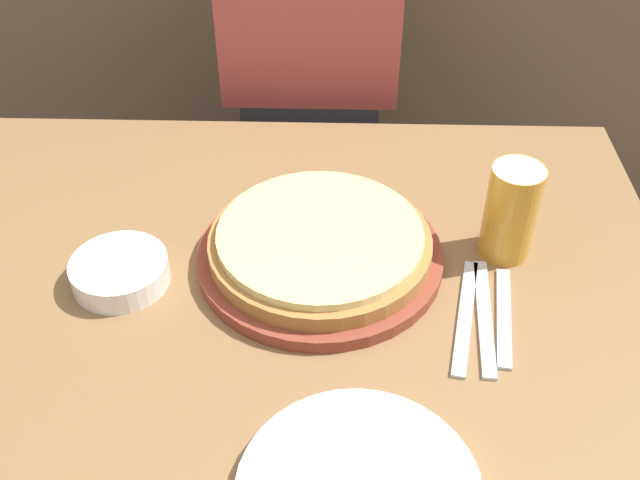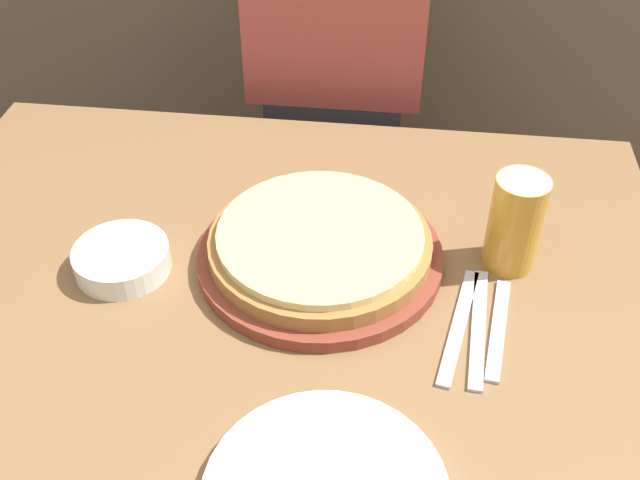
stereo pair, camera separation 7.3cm
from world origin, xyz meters
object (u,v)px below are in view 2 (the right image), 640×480
at_px(beer_glass, 516,219).
at_px(diner_person, 336,120).
at_px(pizza_on_board, 320,248).
at_px(fork, 459,325).
at_px(side_bowl, 122,259).
at_px(spoon, 498,329).
at_px(dinner_knife, 478,327).

distance_m(beer_glass, diner_person, 0.63).
distance_m(pizza_on_board, diner_person, 0.57).
bearing_deg(fork, side_bowl, 173.28).
height_order(pizza_on_board, side_bowl, pizza_on_board).
xyz_separation_m(pizza_on_board, diner_person, (-0.03, 0.55, -0.13)).
bearing_deg(spoon, fork, -180.00).
height_order(side_bowl, diner_person, diner_person).
bearing_deg(beer_glass, diner_person, 119.56).
relative_size(beer_glass, side_bowl, 1.07).
xyz_separation_m(fork, dinner_knife, (0.03, 0.00, 0.00)).
relative_size(beer_glass, diner_person, 0.10).
bearing_deg(fork, dinner_knife, 0.00).
xyz_separation_m(beer_glass, spoon, (-0.02, -0.13, -0.07)).
xyz_separation_m(pizza_on_board, dinner_knife, (0.22, -0.10, -0.02)).
distance_m(dinner_knife, diner_person, 0.71).
bearing_deg(dinner_knife, diner_person, 110.93).
height_order(side_bowl, fork, side_bowl).
bearing_deg(fork, beer_glass, 62.32).
height_order(beer_glass, dinner_knife, beer_glass).
bearing_deg(beer_glass, fork, -117.68).
distance_m(pizza_on_board, dinner_knife, 0.24).
xyz_separation_m(pizza_on_board, side_bowl, (-0.27, -0.05, -0.01)).
bearing_deg(dinner_knife, pizza_on_board, 154.70).
bearing_deg(diner_person, beer_glass, -60.44).
xyz_separation_m(spoon, diner_person, (-0.28, 0.66, -0.11)).
xyz_separation_m(side_bowl, spoon, (0.51, -0.05, -0.02)).
height_order(fork, diner_person, diner_person).
bearing_deg(beer_glass, spoon, -98.58).
xyz_separation_m(side_bowl, dinner_knife, (0.49, -0.05, -0.02)).
bearing_deg(beer_glass, pizza_on_board, -173.23).
distance_m(beer_glass, spoon, 0.15).
relative_size(side_bowl, fork, 0.63).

